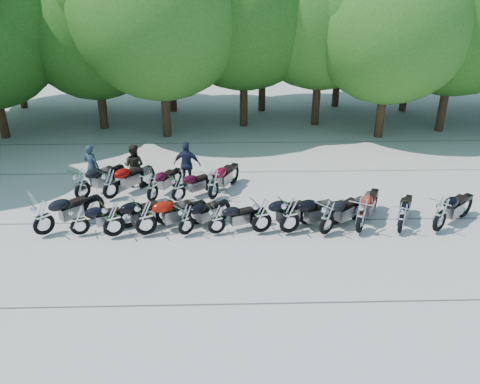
{
  "coord_description": "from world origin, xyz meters",
  "views": [
    {
      "loc": [
        -0.4,
        -12.66,
        7.52
      ],
      "look_at": [
        0.0,
        1.5,
        1.1
      ],
      "focal_mm": 35.0,
      "sensor_mm": 36.0,
      "label": 1
    }
  ],
  "objects_px": {
    "motorcycle_3": "(146,217)",
    "motorcycle_7": "(290,215)",
    "motorcycle_5": "(217,219)",
    "motorcycle_13": "(110,183)",
    "motorcycle_1": "(79,220)",
    "motorcycle_2": "(113,218)",
    "motorcycle_15": "(178,187)",
    "motorcycle_16": "(213,183)",
    "motorcycle_8": "(327,217)",
    "motorcycle_9": "(361,214)",
    "rider_0": "(92,166)",
    "motorcycle_14": "(152,187)",
    "motorcycle_4": "(186,219)",
    "motorcycle_11": "(441,214)",
    "motorcycle_0": "(43,217)",
    "motorcycle_6": "(262,215)",
    "rider_1": "(134,166)",
    "motorcycle_12": "(82,184)",
    "rider_2": "(187,165)",
    "motorcycle_10": "(402,217)"
  },
  "relations": [
    {
      "from": "motorcycle_4",
      "to": "motorcycle_13",
      "type": "distance_m",
      "value": 4.11
    },
    {
      "from": "motorcycle_8",
      "to": "motorcycle_12",
      "type": "relative_size",
      "value": 0.96
    },
    {
      "from": "motorcycle_11",
      "to": "motorcycle_0",
      "type": "bearing_deg",
      "value": 49.97
    },
    {
      "from": "motorcycle_1",
      "to": "motorcycle_8",
      "type": "distance_m",
      "value": 7.89
    },
    {
      "from": "motorcycle_4",
      "to": "motorcycle_14",
      "type": "height_order",
      "value": "motorcycle_14"
    },
    {
      "from": "motorcycle_14",
      "to": "motorcycle_16",
      "type": "bearing_deg",
      "value": -151.12
    },
    {
      "from": "motorcycle_6",
      "to": "motorcycle_9",
      "type": "xyz_separation_m",
      "value": [
        3.18,
        -0.07,
        0.02
      ]
    },
    {
      "from": "rider_0",
      "to": "motorcycle_14",
      "type": "bearing_deg",
      "value": 173.35
    },
    {
      "from": "motorcycle_3",
      "to": "motorcycle_5",
      "type": "relative_size",
      "value": 1.22
    },
    {
      "from": "motorcycle_8",
      "to": "motorcycle_9",
      "type": "relative_size",
      "value": 0.96
    },
    {
      "from": "motorcycle_14",
      "to": "motorcycle_11",
      "type": "bearing_deg",
      "value": -168.42
    },
    {
      "from": "motorcycle_5",
      "to": "motorcycle_13",
      "type": "distance_m",
      "value": 4.86
    },
    {
      "from": "motorcycle_16",
      "to": "rider_0",
      "type": "relative_size",
      "value": 1.4
    },
    {
      "from": "motorcycle_11",
      "to": "rider_0",
      "type": "xyz_separation_m",
      "value": [
        -12.15,
        4.06,
        0.18
      ]
    },
    {
      "from": "motorcycle_13",
      "to": "motorcycle_14",
      "type": "height_order",
      "value": "motorcycle_13"
    },
    {
      "from": "motorcycle_13",
      "to": "motorcycle_16",
      "type": "distance_m",
      "value": 3.82
    },
    {
      "from": "motorcycle_15",
      "to": "motorcycle_9",
      "type": "bearing_deg",
      "value": -151.78
    },
    {
      "from": "motorcycle_11",
      "to": "motorcycle_14",
      "type": "relative_size",
      "value": 1.1
    },
    {
      "from": "motorcycle_6",
      "to": "rider_1",
      "type": "bearing_deg",
      "value": 28.38
    },
    {
      "from": "motorcycle_3",
      "to": "motorcycle_12",
      "type": "bearing_deg",
      "value": 18.23
    },
    {
      "from": "rider_0",
      "to": "motorcycle_16",
      "type": "bearing_deg",
      "value": -172.68
    },
    {
      "from": "motorcycle_3",
      "to": "motorcycle_12",
      "type": "height_order",
      "value": "motorcycle_3"
    },
    {
      "from": "motorcycle_3",
      "to": "motorcycle_11",
      "type": "bearing_deg",
      "value": -117.25
    },
    {
      "from": "motorcycle_7",
      "to": "rider_0",
      "type": "bearing_deg",
      "value": 39.25
    },
    {
      "from": "motorcycle_15",
      "to": "motorcycle_16",
      "type": "xyz_separation_m",
      "value": [
        1.28,
        0.11,
        0.1
      ]
    },
    {
      "from": "rider_0",
      "to": "motorcycle_12",
      "type": "bearing_deg",
      "value": 110.67
    },
    {
      "from": "motorcycle_7",
      "to": "rider_0",
      "type": "distance_m",
      "value": 8.34
    },
    {
      "from": "motorcycle_4",
      "to": "motorcycle_15",
      "type": "xyz_separation_m",
      "value": [
        -0.48,
        2.52,
        -0.01
      ]
    },
    {
      "from": "motorcycle_11",
      "to": "motorcycle_15",
      "type": "xyz_separation_m",
      "value": [
        -8.64,
        2.55,
        -0.1
      ]
    },
    {
      "from": "motorcycle_6",
      "to": "motorcycle_15",
      "type": "relative_size",
      "value": 1.15
    },
    {
      "from": "motorcycle_5",
      "to": "motorcycle_13",
      "type": "height_order",
      "value": "motorcycle_13"
    },
    {
      "from": "rider_2",
      "to": "motorcycle_4",
      "type": "bearing_deg",
      "value": 102.82
    },
    {
      "from": "motorcycle_8",
      "to": "rider_2",
      "type": "relative_size",
      "value": 1.28
    },
    {
      "from": "motorcycle_1",
      "to": "motorcycle_2",
      "type": "bearing_deg",
      "value": -118.41
    },
    {
      "from": "motorcycle_12",
      "to": "motorcycle_13",
      "type": "height_order",
      "value": "motorcycle_12"
    },
    {
      "from": "motorcycle_3",
      "to": "motorcycle_7",
      "type": "xyz_separation_m",
      "value": [
        4.59,
        -0.0,
        0.01
      ]
    },
    {
      "from": "motorcycle_8",
      "to": "rider_0",
      "type": "bearing_deg",
      "value": 23.05
    },
    {
      "from": "motorcycle_10",
      "to": "rider_0",
      "type": "bearing_deg",
      "value": 6.89
    },
    {
      "from": "motorcycle_6",
      "to": "motorcycle_8",
      "type": "distance_m",
      "value": 2.08
    },
    {
      "from": "motorcycle_13",
      "to": "motorcycle_8",
      "type": "bearing_deg",
      "value": -161.1
    },
    {
      "from": "motorcycle_13",
      "to": "motorcycle_15",
      "type": "distance_m",
      "value": 2.56
    },
    {
      "from": "rider_0",
      "to": "rider_2",
      "type": "relative_size",
      "value": 0.95
    },
    {
      "from": "motorcycle_1",
      "to": "motorcycle_7",
      "type": "relative_size",
      "value": 0.83
    },
    {
      "from": "motorcycle_14",
      "to": "motorcycle_16",
      "type": "xyz_separation_m",
      "value": [
        2.24,
        0.09,
        0.06
      ]
    },
    {
      "from": "motorcycle_10",
      "to": "motorcycle_11",
      "type": "height_order",
      "value": "motorcycle_11"
    },
    {
      "from": "motorcycle_11",
      "to": "motorcycle_10",
      "type": "bearing_deg",
      "value": 52.21
    },
    {
      "from": "motorcycle_8",
      "to": "motorcycle_11",
      "type": "bearing_deg",
      "value": -129.63
    },
    {
      "from": "motorcycle_1",
      "to": "motorcycle_9",
      "type": "distance_m",
      "value": 9.0
    },
    {
      "from": "rider_1",
      "to": "motorcycle_13",
      "type": "bearing_deg",
      "value": 76.93
    },
    {
      "from": "motorcycle_3",
      "to": "rider_0",
      "type": "relative_size",
      "value": 1.42
    }
  ]
}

